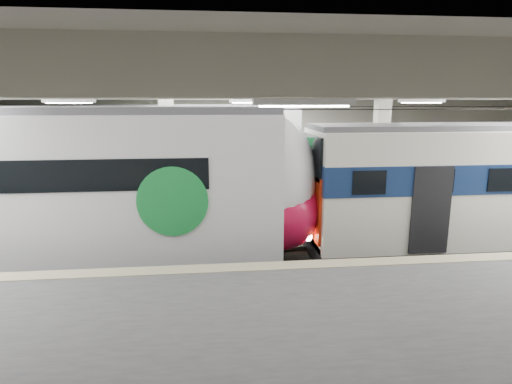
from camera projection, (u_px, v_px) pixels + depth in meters
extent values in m
cube|color=black|center=(259.00, 261.00, 13.59)|extent=(36.00, 24.00, 0.10)
cube|color=silver|center=(260.00, 80.00, 12.41)|extent=(36.00, 24.00, 0.20)
cube|color=beige|center=(238.00, 143.00, 22.72)|extent=(30.00, 0.10, 5.50)
cube|color=#4F4F51|center=(304.00, 370.00, 7.15)|extent=(30.00, 7.00, 1.10)
cube|color=tan|center=(275.00, 266.00, 10.19)|extent=(30.00, 0.50, 0.02)
cube|color=beige|center=(169.00, 162.00, 15.61)|extent=(0.50, 0.50, 5.50)
cube|color=beige|center=(380.00, 159.00, 16.44)|extent=(0.50, 0.50, 5.50)
cube|color=beige|center=(260.00, 91.00, 12.48)|extent=(30.00, 18.00, 0.50)
cube|color=#59544C|center=(259.00, 258.00, 13.57)|extent=(30.00, 1.52, 0.16)
cube|color=#59544C|center=(245.00, 213.00, 18.91)|extent=(30.00, 1.52, 0.16)
cylinder|color=black|center=(260.00, 110.00, 12.59)|extent=(30.00, 0.03, 0.03)
cylinder|color=black|center=(245.00, 107.00, 17.94)|extent=(30.00, 0.03, 0.03)
cube|color=white|center=(269.00, 102.00, 10.60)|extent=(26.00, 8.40, 0.12)
cube|color=white|center=(43.00, 186.00, 12.39)|extent=(13.65, 3.04, 4.09)
ellipsoid|color=white|center=(276.00, 181.00, 13.10)|extent=(2.41, 2.98, 4.01)
ellipsoid|color=red|center=(279.00, 209.00, 13.30)|extent=(2.56, 3.04, 2.46)
cylinder|color=green|center=(173.00, 202.00, 11.32)|extent=(1.89, 0.06, 1.89)
cube|color=#4C4C51|center=(35.00, 110.00, 11.93)|extent=(13.65, 2.50, 0.20)
cube|color=black|center=(51.00, 257.00, 12.85)|extent=(13.65, 2.13, 0.70)
cube|color=white|center=(502.00, 184.00, 13.93)|extent=(12.59, 2.76, 3.58)
cube|color=navy|center=(503.00, 171.00, 13.84)|extent=(12.63, 2.82, 0.87)
cube|color=red|center=(311.00, 204.00, 13.38)|extent=(0.08, 2.35, 1.97)
cube|color=black|center=(312.00, 156.00, 13.06)|extent=(0.08, 2.21, 1.29)
cube|color=#4C4C51|center=(509.00, 126.00, 13.54)|extent=(12.59, 2.15, 0.16)
cube|color=black|center=(495.00, 241.00, 14.34)|extent=(12.59, 1.93, 0.70)
cube|color=white|center=(116.00, 160.00, 17.83)|extent=(15.15, 3.40, 4.09)
cube|color=green|center=(115.00, 147.00, 17.71)|extent=(15.19, 3.47, 0.86)
cube|color=#4C4C51|center=(112.00, 107.00, 17.37)|extent=(15.14, 2.86, 0.16)
cube|color=black|center=(119.00, 212.00, 18.30)|extent=(15.14, 3.08, 0.60)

